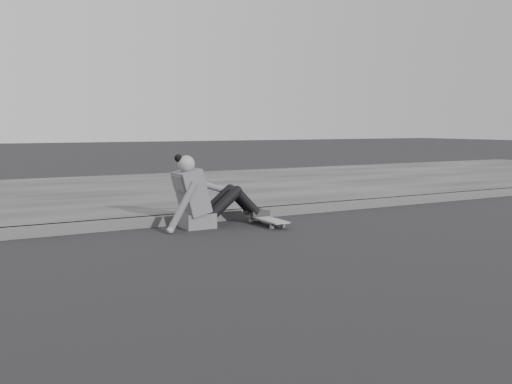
# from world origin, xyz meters

# --- Properties ---
(ground) EXTENTS (80.00, 80.00, 0.00)m
(ground) POSITION_xyz_m (0.00, 0.00, 0.00)
(ground) COLOR black
(ground) RESTS_ON ground
(curb) EXTENTS (24.00, 0.16, 0.12)m
(curb) POSITION_xyz_m (0.00, 2.58, 0.06)
(curb) COLOR #494949
(curb) RESTS_ON ground
(sidewalk) EXTENTS (24.00, 6.00, 0.12)m
(sidewalk) POSITION_xyz_m (0.00, 5.60, 0.06)
(sidewalk) COLOR #3C3C3C
(sidewalk) RESTS_ON ground
(skateboard) EXTENTS (0.20, 0.78, 0.09)m
(skateboard) POSITION_xyz_m (-0.60, 1.99, 0.07)
(skateboard) COLOR gray
(skateboard) RESTS_ON ground
(seated_woman) EXTENTS (1.38, 0.46, 0.88)m
(seated_woman) POSITION_xyz_m (-1.33, 2.23, 0.36)
(seated_woman) COLOR #58585B
(seated_woman) RESTS_ON ground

